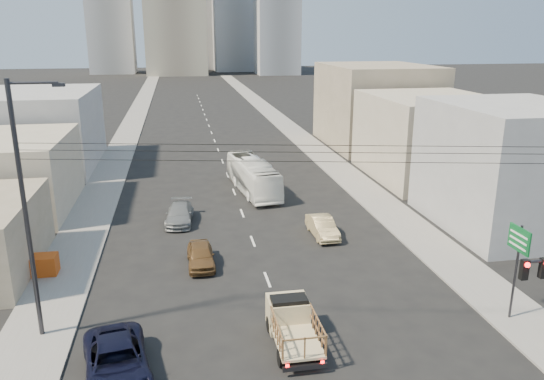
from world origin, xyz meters
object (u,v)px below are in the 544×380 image
object	(u,v)px
city_bus	(253,176)
streetlamp_left	(27,207)
sedan_brown	(201,255)
crate_stack	(41,265)
green_sign	(518,250)
navy_pickup	(117,363)
flatbed_pickup	(293,322)
sedan_tan	(322,227)
sedan_grey	(180,214)

from	to	relation	value
city_bus	streetlamp_left	bearing A→B (deg)	-127.84
sedan_brown	crate_stack	xyz separation A→B (m)	(-9.29, 0.20, 0.01)
green_sign	navy_pickup	bearing A→B (deg)	-175.45
navy_pickup	green_sign	bearing A→B (deg)	-5.15
flatbed_pickup	sedan_tan	xyz separation A→B (m)	(4.94, 12.84, -0.41)
city_bus	sedan_tan	bearing A→B (deg)	-81.37
green_sign	streetlamp_left	distance (m)	22.86
navy_pickup	sedan_brown	distance (m)	11.35
flatbed_pickup	green_sign	xyz separation A→B (m)	(11.12, 0.20, 2.65)
green_sign	streetlamp_left	bearing A→B (deg)	173.68
navy_pickup	city_bus	distance (m)	27.52
navy_pickup	sedan_grey	world-z (taller)	navy_pickup
city_bus	sedan_grey	xyz separation A→B (m)	(-6.62, -7.20, -0.79)
sedan_grey	sedan_tan	bearing A→B (deg)	-19.17
sedan_grey	green_sign	world-z (taller)	green_sign
sedan_grey	green_sign	distance (m)	23.71
city_bus	sedan_brown	xyz separation A→B (m)	(-5.43, -15.22, -0.79)
sedan_grey	crate_stack	xyz separation A→B (m)	(-8.10, -7.82, 0.01)
navy_pickup	sedan_tan	xyz separation A→B (m)	(12.62, 14.14, -0.09)
sedan_brown	green_sign	xyz separation A→B (m)	(14.87, -9.15, 3.06)
sedan_tan	sedan_grey	xyz separation A→B (m)	(-9.88, 4.53, -0.00)
sedan_brown	sedan_tan	distance (m)	9.36
navy_pickup	sedan_brown	world-z (taller)	navy_pickup
flatbed_pickup	streetlamp_left	xyz separation A→B (m)	(-11.44, 2.70, 5.34)
sedan_tan	sedan_grey	distance (m)	10.87
flatbed_pickup	city_bus	size ratio (longest dim) A/B	0.42
sedan_tan	crate_stack	xyz separation A→B (m)	(-17.98, -3.29, 0.00)
sedan_grey	streetlamp_left	size ratio (longest dim) A/B	0.39
green_sign	crate_stack	xyz separation A→B (m)	(-24.16, 9.35, -3.05)
city_bus	sedan_brown	distance (m)	16.18
navy_pickup	crate_stack	bearing A→B (deg)	106.58
streetlamp_left	crate_stack	world-z (taller)	streetlamp_left
navy_pickup	streetlamp_left	xyz separation A→B (m)	(-3.75, 4.00, 5.66)
sedan_brown	sedan_tan	world-z (taller)	sedan_tan
flatbed_pickup	sedan_brown	xyz separation A→B (m)	(-3.75, 9.35, -0.41)
navy_pickup	city_bus	xyz separation A→B (m)	(9.36, 25.87, 0.70)
sedan_grey	crate_stack	world-z (taller)	sedan_grey
sedan_tan	streetlamp_left	distance (m)	20.10
sedan_tan	green_sign	bearing A→B (deg)	-65.46
streetlamp_left	crate_stack	bearing A→B (deg)	103.19
city_bus	sedan_brown	world-z (taller)	city_bus
crate_stack	navy_pickup	bearing A→B (deg)	-63.72
crate_stack	green_sign	bearing A→B (deg)	-21.16
city_bus	green_sign	bearing A→B (deg)	-75.71
sedan_brown	streetlamp_left	xyz separation A→B (m)	(-7.69, -6.65, 5.75)
navy_pickup	streetlamp_left	size ratio (longest dim) A/B	0.46
sedan_tan	crate_stack	world-z (taller)	sedan_tan
navy_pickup	sedan_tan	bearing A→B (deg)	38.54
sedan_tan	green_sign	world-z (taller)	green_sign
sedan_grey	crate_stack	bearing A→B (deg)	-130.54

